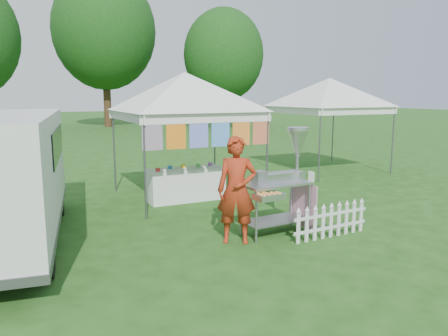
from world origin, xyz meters
TOP-DOWN VIEW (x-y plane):
  - ground at (0.00, 0.00)m, footprint 120.00×120.00m
  - canopy_main at (0.00, 3.49)m, footprint 4.24×4.24m
  - canopy_right at (5.50, 5.00)m, footprint 4.24×4.24m
  - tree_mid at (3.00, 28.00)m, footprint 7.60×7.60m
  - tree_right at (10.00, 22.00)m, footprint 5.60×5.60m
  - donut_cart at (0.59, 0.11)m, footprint 1.36×1.00m
  - vendor at (-0.43, 0.02)m, footprint 0.79×0.70m
  - picket_fence at (1.17, -0.49)m, footprint 1.62×0.10m
  - display_table at (-0.13, 3.22)m, footprint 1.80×0.70m

SIDE VIEW (x-z plane):
  - ground at x=0.00m, z-range 0.00..0.00m
  - picket_fence at x=1.17m, z-range 0.01..0.57m
  - display_table at x=-0.13m, z-range 0.00..0.76m
  - vendor at x=-0.43m, z-range 0.00..1.81m
  - donut_cart at x=0.59m, z-range 0.17..2.07m
  - canopy_main at x=0.00m, z-range 1.26..4.71m
  - canopy_right at x=5.50m, z-range 1.27..4.72m
  - tree_right at x=10.00m, z-range 0.97..9.39m
  - tree_mid at x=3.00m, z-range 1.38..12.90m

